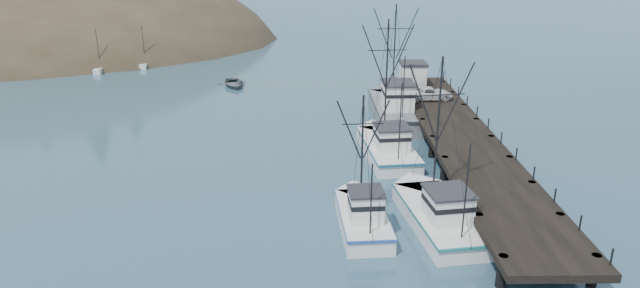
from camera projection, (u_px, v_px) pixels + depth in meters
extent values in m
plane|color=#2B4C61|center=(300.00, 251.00, 35.89)|extent=(400.00, 400.00, 0.00)
cube|color=black|center=(462.00, 139.00, 50.44)|extent=(6.00, 44.00, 0.50)
cylinder|color=black|center=(502.00, 271.00, 31.90)|extent=(0.56, 0.56, 2.00)
cylinder|color=black|center=(594.00, 271.00, 31.95)|extent=(0.56, 0.56, 2.00)
cylinder|color=black|center=(477.00, 228.00, 36.60)|extent=(0.56, 0.56, 2.00)
cylinder|color=black|center=(558.00, 228.00, 36.65)|extent=(0.56, 0.56, 2.00)
cylinder|color=black|center=(459.00, 195.00, 41.29)|extent=(0.56, 0.56, 2.00)
cylinder|color=black|center=(530.00, 194.00, 41.34)|extent=(0.56, 0.56, 2.00)
cylinder|color=black|center=(444.00, 168.00, 45.98)|extent=(0.56, 0.56, 2.00)
cylinder|color=black|center=(508.00, 168.00, 46.03)|extent=(0.56, 0.56, 2.00)
cylinder|color=black|center=(432.00, 147.00, 50.67)|extent=(0.56, 0.56, 2.00)
cylinder|color=black|center=(490.00, 146.00, 50.73)|extent=(0.56, 0.56, 2.00)
cylinder|color=black|center=(422.00, 129.00, 55.37)|extent=(0.56, 0.56, 2.00)
cylinder|color=black|center=(475.00, 128.00, 55.42)|extent=(0.56, 0.56, 2.00)
cylinder|color=black|center=(413.00, 114.00, 60.06)|extent=(0.56, 0.56, 2.00)
cylinder|color=black|center=(463.00, 113.00, 60.11)|extent=(0.56, 0.56, 2.00)
cylinder|color=black|center=(406.00, 101.00, 64.75)|extent=(0.56, 0.56, 2.00)
cylinder|color=black|center=(452.00, 100.00, 64.81)|extent=(0.56, 0.56, 2.00)
cylinder|color=black|center=(400.00, 89.00, 69.45)|extent=(0.56, 0.56, 2.00)
cylinder|color=black|center=(442.00, 89.00, 69.50)|extent=(0.56, 0.56, 2.00)
cube|color=beige|center=(61.00, 55.00, 87.59)|extent=(4.00, 5.00, 2.80)
cube|color=beige|center=(34.00, 50.00, 91.28)|extent=(4.00, 5.00, 2.80)
cube|color=beige|center=(101.00, 47.00, 93.26)|extent=(4.00, 5.00, 2.80)
cube|color=silver|center=(101.00, 70.00, 82.52)|extent=(1.00, 3.50, 0.90)
cylinder|color=black|center=(98.00, 50.00, 81.52)|extent=(0.08, 0.08, 6.00)
cube|color=silver|center=(146.00, 65.00, 85.52)|extent=(1.00, 3.50, 0.90)
cylinder|color=black|center=(144.00, 46.00, 84.52)|extent=(0.08, 0.08, 6.00)
cube|color=silver|center=(50.00, 64.00, 86.74)|extent=(1.00, 3.50, 0.90)
cylinder|color=black|center=(46.00, 45.00, 85.74)|extent=(0.08, 0.08, 6.00)
cube|color=silver|center=(39.00, 54.00, 93.90)|extent=(1.00, 3.50, 0.90)
cylinder|color=black|center=(36.00, 36.00, 92.90)|extent=(0.08, 0.08, 6.00)
cube|color=silver|center=(23.00, 62.00, 87.57)|extent=(1.00, 3.50, 0.90)
cylinder|color=black|center=(20.00, 43.00, 86.57)|extent=(0.08, 0.08, 6.00)
cube|color=silver|center=(175.00, 52.00, 94.92)|extent=(1.00, 3.50, 0.90)
cylinder|color=black|center=(174.00, 35.00, 93.92)|extent=(0.08, 0.08, 6.00)
cube|color=silver|center=(112.00, 52.00, 95.08)|extent=(1.00, 3.50, 0.90)
cylinder|color=black|center=(110.00, 35.00, 94.08)|extent=(0.08, 0.08, 6.00)
cube|color=silver|center=(120.00, 55.00, 92.87)|extent=(1.00, 3.50, 0.90)
cylinder|color=black|center=(117.00, 37.00, 91.86)|extent=(0.08, 0.08, 6.00)
cube|color=silver|center=(4.00, 67.00, 84.23)|extent=(1.00, 3.50, 0.90)
cylinder|color=black|center=(0.00, 48.00, 83.23)|extent=(0.08, 0.08, 6.00)
cube|color=silver|center=(169.00, 51.00, 96.39)|extent=(1.00, 3.50, 0.90)
cylinder|color=black|center=(167.00, 33.00, 95.39)|extent=(0.08, 0.08, 6.00)
cube|color=silver|center=(439.00, 221.00, 38.66)|extent=(5.20, 10.09, 1.60)
cube|color=silver|center=(416.00, 191.00, 43.11)|extent=(3.72, 3.72, 1.60)
cube|color=#1B6E6F|center=(440.00, 212.00, 38.41)|extent=(5.31, 10.35, 0.18)
cube|color=silver|center=(448.00, 206.00, 36.91)|extent=(3.02, 3.09, 1.90)
cube|color=#26262B|center=(449.00, 191.00, 36.55)|extent=(3.28, 3.37, 0.16)
cylinder|color=black|center=(437.00, 132.00, 37.99)|extent=(0.14, 0.14, 10.19)
cylinder|color=black|center=(466.00, 192.00, 33.90)|extent=(0.10, 0.10, 6.12)
cube|color=silver|center=(363.00, 223.00, 38.42)|extent=(3.52, 7.69, 1.60)
cube|color=silver|center=(355.00, 199.00, 41.94)|extent=(3.02, 3.02, 1.60)
cube|color=#22499C|center=(363.00, 213.00, 38.18)|extent=(3.59, 7.89, 0.18)
cube|color=silver|center=(366.00, 206.00, 36.92)|extent=(2.25, 2.25, 1.90)
cube|color=#26262B|center=(366.00, 191.00, 36.56)|extent=(2.45, 2.46, 0.16)
cylinder|color=black|center=(362.00, 152.00, 37.89)|extent=(0.14, 0.14, 7.79)
cylinder|color=black|center=(371.00, 199.00, 34.64)|extent=(0.10, 0.10, 4.67)
cube|color=silver|center=(387.00, 151.00, 51.09)|extent=(4.88, 10.38, 1.60)
cube|color=silver|center=(376.00, 133.00, 55.77)|extent=(3.84, 3.84, 1.60)
cube|color=#1B526D|center=(388.00, 144.00, 50.85)|extent=(4.98, 10.64, 0.18)
cube|color=silver|center=(392.00, 138.00, 49.29)|extent=(2.98, 3.09, 1.90)
cube|color=#26262B|center=(392.00, 127.00, 48.93)|extent=(3.24, 3.37, 0.16)
cylinder|color=black|center=(386.00, 80.00, 50.40)|extent=(0.14, 0.14, 10.72)
cylinder|color=black|center=(400.00, 122.00, 46.11)|extent=(0.10, 0.10, 6.43)
cube|color=slate|center=(394.00, 114.00, 60.85)|extent=(4.47, 12.34, 2.20)
cube|color=slate|center=(386.00, 98.00, 66.61)|extent=(4.26, 4.26, 2.20)
cube|color=black|center=(395.00, 105.00, 60.51)|extent=(4.56, 12.66, 0.18)
cube|color=silver|center=(398.00, 96.00, 58.55)|extent=(3.04, 3.51, 2.60)
cube|color=#26262B|center=(398.00, 83.00, 58.07)|extent=(3.30, 3.83, 0.16)
cylinder|color=black|center=(394.00, 53.00, 60.49)|extent=(0.14, 0.14, 10.18)
cylinder|color=black|center=(404.00, 87.00, 54.99)|extent=(0.10, 0.10, 6.11)
cube|color=silver|center=(413.00, 75.00, 66.80)|extent=(2.80, 3.00, 2.50)
cube|color=#26262B|center=(413.00, 63.00, 66.32)|extent=(3.00, 3.20, 0.30)
imported|color=silver|center=(430.00, 93.00, 61.29)|extent=(5.00, 2.57, 1.35)
imported|color=#4F5557|center=(234.00, 86.00, 74.93)|extent=(5.08, 6.08, 1.08)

